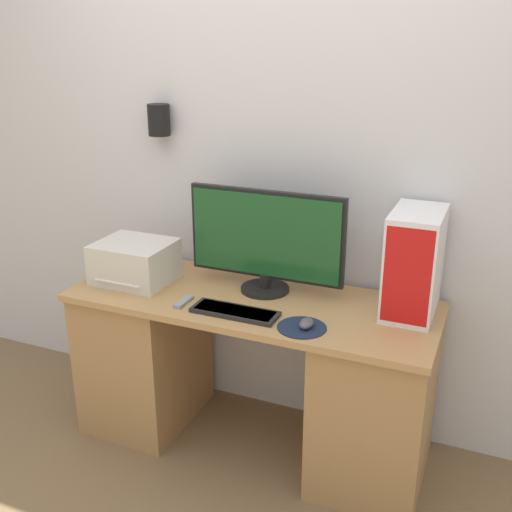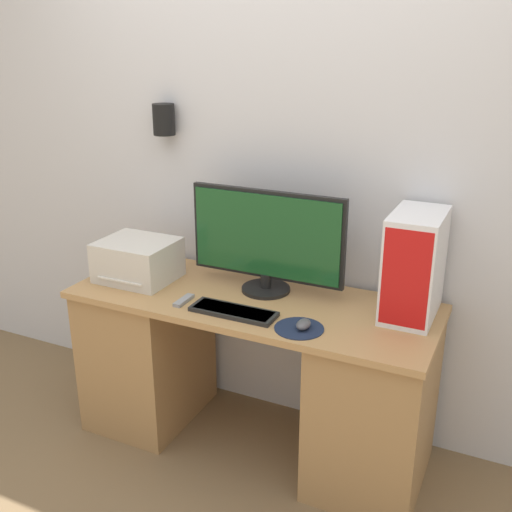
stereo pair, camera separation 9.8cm
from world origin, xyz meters
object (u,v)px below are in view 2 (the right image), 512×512
object	(u,v)px
printer	(138,260)
monitor	(266,239)
keyboard	(233,311)
computer_tower	(414,265)
remote_control	(184,300)
mouse	(303,324)

from	to	relation	value
printer	monitor	bearing A→B (deg)	12.18
monitor	keyboard	distance (m)	0.37
computer_tower	printer	world-z (taller)	computer_tower
monitor	printer	size ratio (longest dim) A/B	2.09
keyboard	remote_control	distance (m)	0.25
keyboard	computer_tower	bearing A→B (deg)	24.72
mouse	computer_tower	bearing A→B (deg)	42.12
keyboard	remote_control	xyz separation A→B (m)	(-0.25, 0.01, -0.00)
printer	remote_control	bearing A→B (deg)	-22.59
remote_control	monitor	bearing A→B (deg)	45.04
keyboard	printer	distance (m)	0.61
keyboard	computer_tower	world-z (taller)	computer_tower
remote_control	keyboard	bearing A→B (deg)	-2.03
monitor	remote_control	size ratio (longest dim) A/B	5.75
computer_tower	printer	bearing A→B (deg)	-172.78
mouse	remote_control	xyz separation A→B (m)	(-0.57, 0.02, -0.01)
printer	keyboard	bearing A→B (deg)	-14.31
mouse	remote_control	size ratio (longest dim) A/B	0.66
keyboard	monitor	bearing A→B (deg)	85.08
monitor	computer_tower	xyz separation A→B (m)	(0.65, 0.03, -0.03)
mouse	printer	bearing A→B (deg)	170.00
monitor	keyboard	size ratio (longest dim) A/B	1.95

